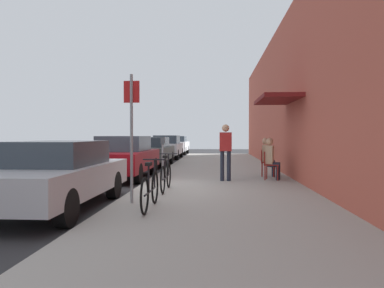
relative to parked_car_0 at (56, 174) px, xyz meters
The scene contains 17 objects.
ground_plane 2.77m from the parked_car_0, 65.75° to the left, with size 60.00×60.00×0.00m, color #2D2D30.
sidewalk_slab 5.60m from the parked_car_0, 52.98° to the left, with size 4.50×32.00×0.12m, color #9E9B93.
building_facade 7.57m from the parked_car_0, 37.70° to the left, with size 1.40×32.00×5.72m.
parked_car_0 is the anchor object (origin of this frame).
parked_car_1 5.33m from the parked_car_0, 90.00° to the left, with size 1.80×4.40×1.47m.
parked_car_2 10.63m from the parked_car_0, 90.00° to the left, with size 1.80×4.40×1.40m.
parked_car_3 16.20m from the parked_car_0, 90.00° to the left, with size 1.80×4.40×1.49m.
parked_car_4 21.54m from the parked_car_0, 90.00° to the left, with size 1.80×4.40×1.43m.
parking_meter 4.36m from the parked_car_0, 69.13° to the left, with size 0.12×0.10×1.32m.
street_sign 1.77m from the parked_car_0, ahead, with size 0.32×0.06×2.60m.
bicycle_0 2.03m from the parked_car_0, 11.24° to the right, with size 0.46×1.71×0.90m.
bicycle_1 2.72m from the parked_car_0, 43.70° to the left, with size 0.46×1.71×0.90m.
cafe_chair_0 6.48m from the parked_car_0, 41.62° to the left, with size 0.54×0.54×0.87m.
seated_patron_0 6.52m from the parked_car_0, 41.18° to the left, with size 0.50×0.45×1.29m.
cafe_chair_1 7.14m from the parked_car_0, 47.30° to the left, with size 0.50×0.50×0.87m.
seated_patron_1 7.18m from the parked_car_0, 46.90° to the left, with size 0.46×0.41×1.29m.
pedestrian_standing 5.24m from the parked_car_0, 48.25° to the left, with size 0.36×0.22×1.70m.
Camera 1 is at (2.12, -9.55, 1.49)m, focal length 34.20 mm.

